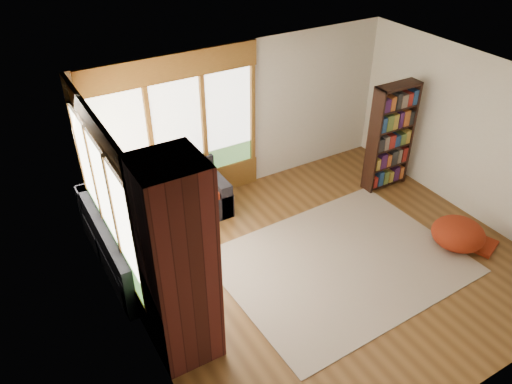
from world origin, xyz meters
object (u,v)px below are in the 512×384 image
brick_chimney (178,266)px  area_rug (341,262)px  sectional_sofa (158,226)px  dog_tan (178,184)px  pouf (458,233)px  bookshelf (390,137)px  dog_brindle (170,231)px

brick_chimney → area_rug: 2.87m
sectional_sofa → dog_tan: (0.44, 0.16, 0.52)m
brick_chimney → area_rug: (2.55, 0.24, -1.29)m
brick_chimney → pouf: bearing=-4.2°
sectional_sofa → pouf: sectional_sofa is taller
pouf → dog_tan: (-3.44, 2.52, 0.59)m
pouf → dog_tan: dog_tan is taller
sectional_sofa → area_rug: 2.79m
bookshelf → dog_tan: bearing=169.7°
area_rug → pouf: pouf is taller
bookshelf → dog_brindle: (-4.15, -0.23, -0.23)m
sectional_sofa → bookshelf: bearing=-5.7°
sectional_sofa → pouf: (3.88, -2.37, -0.08)m
brick_chimney → area_rug: bearing=5.4°
dog_brindle → area_rug: bearing=-118.5°
area_rug → bookshelf: bearing=33.2°
brick_chimney → pouf: (4.32, -0.32, -1.07)m
area_rug → pouf: 1.87m
area_rug → dog_brindle: 2.52m
brick_chimney → area_rug: size_ratio=0.77×
bookshelf → dog_brindle: bookshelf is taller
brick_chimney → pouf: brick_chimney is taller
bookshelf → pouf: bookshelf is taller
bookshelf → dog_tan: size_ratio=1.69×
bookshelf → dog_tan: 3.72m
dog_brindle → pouf: bearing=-114.7°
area_rug → dog_tan: 2.70m
area_rug → dog_tan: dog_tan is taller
sectional_sofa → bookshelf: 4.18m
bookshelf → pouf: (-0.22, -1.86, -0.73)m
pouf → dog_brindle: 4.29m
sectional_sofa → dog_brindle: bearing=-93.2°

